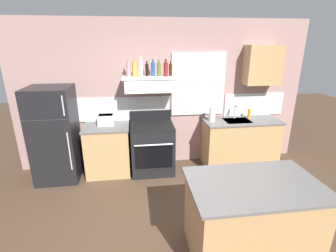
% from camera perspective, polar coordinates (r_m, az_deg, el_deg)
% --- Properties ---
extents(ground_plane, '(16.00, 16.00, 0.00)m').
position_cam_1_polar(ground_plane, '(3.32, 4.06, -25.47)').
color(ground_plane, '#4C3828').
extents(back_wall, '(5.40, 0.11, 2.70)m').
position_cam_1_polar(back_wall, '(4.67, -0.73, 7.07)').
color(back_wall, gray).
rests_on(back_wall, ground_plane).
extents(refrigerator, '(0.70, 0.72, 1.62)m').
position_cam_1_polar(refrigerator, '(4.62, -24.56, -1.82)').
color(refrigerator, black).
rests_on(refrigerator, ground_plane).
extents(counter_left_of_stove, '(0.79, 0.63, 0.91)m').
position_cam_1_polar(counter_left_of_stove, '(4.63, -13.62, -5.28)').
color(counter_left_of_stove, tan).
rests_on(counter_left_of_stove, ground_plane).
extents(toaster, '(0.30, 0.20, 0.19)m').
position_cam_1_polar(toaster, '(4.48, -14.06, 1.41)').
color(toaster, silver).
rests_on(toaster, counter_left_of_stove).
extents(stove_range, '(0.76, 0.69, 1.09)m').
position_cam_1_polar(stove_range, '(4.57, -3.62, -4.95)').
color(stove_range, black).
rests_on(stove_range, ground_plane).
extents(range_hood_shelf, '(0.96, 0.52, 0.24)m').
position_cam_1_polar(range_hood_shelf, '(4.33, -4.04, 9.73)').
color(range_hood_shelf, white).
extents(bottle_rose_pink, '(0.07, 0.07, 0.31)m').
position_cam_1_polar(bottle_rose_pink, '(4.29, -9.06, 12.84)').
color(bottle_rose_pink, '#C67F84').
rests_on(bottle_rose_pink, range_hood_shelf).
extents(bottle_champagne_gold_foil, '(0.08, 0.08, 0.29)m').
position_cam_1_polar(bottle_champagne_gold_foil, '(4.28, -7.68, 12.78)').
color(bottle_champagne_gold_foil, '#B29333').
rests_on(bottle_champagne_gold_foil, range_hood_shelf).
extents(bottle_clear_tall, '(0.06, 0.06, 0.32)m').
position_cam_1_polar(bottle_clear_tall, '(4.25, -6.22, 13.00)').
color(bottle_clear_tall, silver).
rests_on(bottle_clear_tall, range_hood_shelf).
extents(bottle_balsamic_dark, '(0.06, 0.06, 0.25)m').
position_cam_1_polar(bottle_balsamic_dark, '(4.36, -4.87, 12.78)').
color(bottle_balsamic_dark, black).
rests_on(bottle_balsamic_dark, range_hood_shelf).
extents(bottle_blue_liqueur, '(0.07, 0.07, 0.28)m').
position_cam_1_polar(bottle_blue_liqueur, '(4.35, -3.46, 12.96)').
color(bottle_blue_liqueur, '#1E478C').
rests_on(bottle_blue_liqueur, range_hood_shelf).
extents(bottle_olive_oil_square, '(0.06, 0.06, 0.27)m').
position_cam_1_polar(bottle_olive_oil_square, '(4.31, -2.11, 12.88)').
color(bottle_olive_oil_square, '#4C601E').
rests_on(bottle_olive_oil_square, range_hood_shelf).
extents(bottle_red_label_wine, '(0.07, 0.07, 0.29)m').
position_cam_1_polar(bottle_red_label_wine, '(4.31, -0.52, 12.99)').
color(bottle_red_label_wine, maroon).
rests_on(bottle_red_label_wine, range_hood_shelf).
extents(bottle_brown_stout, '(0.06, 0.06, 0.25)m').
position_cam_1_polar(bottle_brown_stout, '(4.36, 0.62, 12.83)').
color(bottle_brown_stout, '#381E0F').
rests_on(bottle_brown_stout, range_hood_shelf).
extents(counter_right_with_sink, '(1.43, 0.63, 0.91)m').
position_cam_1_polar(counter_right_with_sink, '(5.01, 16.16, -3.60)').
color(counter_right_with_sink, tan).
rests_on(counter_right_with_sink, ground_plane).
extents(sink_faucet, '(0.03, 0.17, 0.28)m').
position_cam_1_polar(sink_faucet, '(4.86, 15.30, 3.61)').
color(sink_faucet, silver).
rests_on(sink_faucet, counter_right_with_sink).
extents(paper_towel_roll, '(0.11, 0.11, 0.27)m').
position_cam_1_polar(paper_towel_roll, '(4.61, 10.16, 2.68)').
color(paper_towel_roll, white).
rests_on(paper_towel_roll, counter_right_with_sink).
extents(dish_soap_bottle, '(0.06, 0.06, 0.18)m').
position_cam_1_polar(dish_soap_bottle, '(5.00, 18.17, 2.74)').
color(dish_soap_bottle, orange).
rests_on(dish_soap_bottle, counter_right_with_sink).
extents(kitchen_island, '(1.40, 0.90, 0.91)m').
position_cam_1_polar(kitchen_island, '(3.07, 18.49, -19.55)').
color(kitchen_island, tan).
rests_on(kitchen_island, ground_plane).
extents(upper_cabinet_right, '(0.64, 0.32, 0.70)m').
position_cam_1_polar(upper_cabinet_right, '(4.95, 20.88, 12.96)').
color(upper_cabinet_right, tan).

